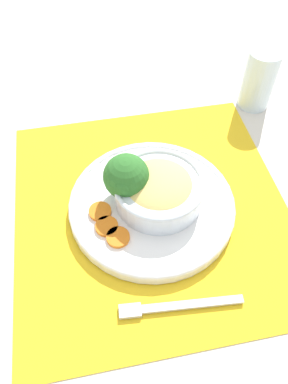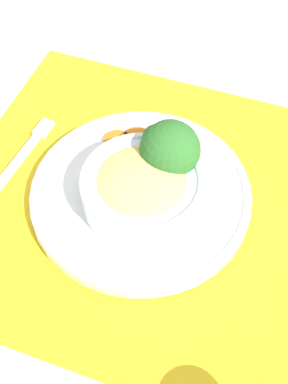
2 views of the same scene
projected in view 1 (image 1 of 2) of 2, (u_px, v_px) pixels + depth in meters
ground_plane at (152, 209)px, 0.66m from camera, size 4.00×4.00×0.00m
placemat at (152, 208)px, 0.65m from camera, size 0.51×0.49×0.00m
plate at (152, 204)px, 0.64m from camera, size 0.28×0.28×0.02m
bowl at (159, 189)px, 0.62m from camera, size 0.15×0.15×0.05m
broccoli_floret at (126, 177)px, 0.61m from camera, size 0.08×0.08×0.09m
carrot_slice_near at (100, 213)px, 0.62m from camera, size 0.04×0.04×0.01m
carrot_slice_middle at (107, 226)px, 0.61m from camera, size 0.04×0.04×0.01m
carrot_slice_far at (118, 237)px, 0.59m from camera, size 0.04×0.04×0.01m
water_glass at (258, 82)px, 0.78m from camera, size 0.07×0.07×0.13m
fork at (169, 307)px, 0.54m from camera, size 0.04×0.18×0.01m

